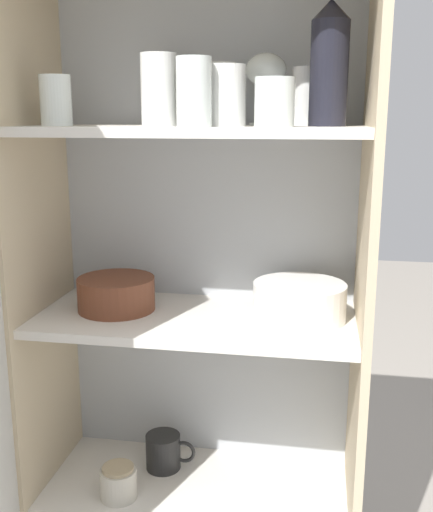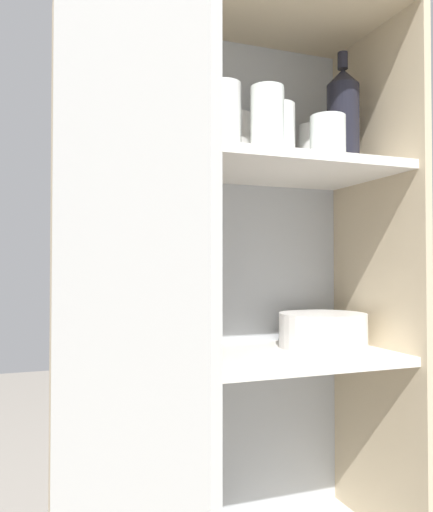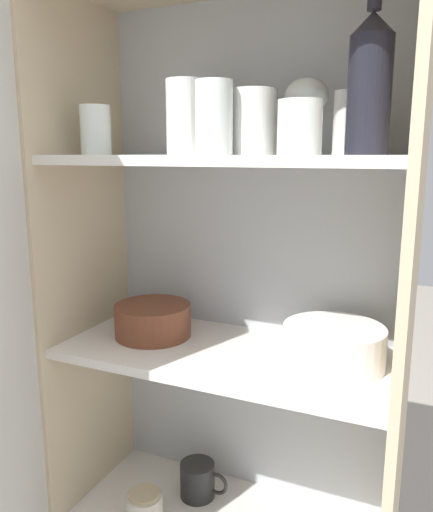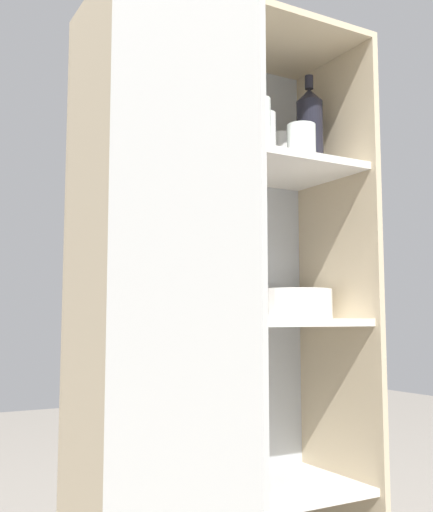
{
  "view_description": "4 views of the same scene",
  "coord_description": "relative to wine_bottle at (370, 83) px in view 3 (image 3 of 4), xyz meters",
  "views": [
    {
      "loc": [
        0.27,
        -1.09,
        1.2
      ],
      "look_at": [
        0.05,
        0.17,
        0.9
      ],
      "focal_mm": 42.0,
      "sensor_mm": 36.0,
      "label": 1
    },
    {
      "loc": [
        -0.41,
        -0.84,
        0.95
      ],
      "look_at": [
        -0.04,
        0.16,
        0.97
      ],
      "focal_mm": 35.0,
      "sensor_mm": 36.0,
      "label": 2
    },
    {
      "loc": [
        0.4,
        -0.78,
        1.18
      ],
      "look_at": [
        -0.02,
        0.16,
        0.97
      ],
      "focal_mm": 35.0,
      "sensor_mm": 36.0,
      "label": 3
    },
    {
      "loc": [
        -0.77,
        -1.16,
        0.76
      ],
      "look_at": [
        -0.04,
        0.15,
        0.92
      ],
      "focal_mm": 42.0,
      "sensor_mm": 36.0,
      "label": 4
    }
  ],
  "objects": [
    {
      "name": "storage_jar",
      "position": [
        -0.44,
        -0.07,
        -0.93
      ],
      "size": [
        0.09,
        0.09,
        0.08
      ],
      "color": "beige",
      "rests_on": "shelf_board_lower"
    },
    {
      "name": "tumbler_glass_6",
      "position": [
        -0.04,
        0.07,
        -0.06
      ],
      "size": [
        0.06,
        0.06,
        0.12
      ],
      "color": "white",
      "rests_on": "shelf_board_upper"
    },
    {
      "name": "coffee_mug_primary",
      "position": [
        -0.37,
        0.06,
        -0.92
      ],
      "size": [
        0.13,
        0.09,
        0.09
      ],
      "color": "black",
      "rests_on": "shelf_board_lower"
    },
    {
      "name": "tumbler_glass_3",
      "position": [
        -0.1,
        -0.09,
        -0.08
      ],
      "size": [
        0.08,
        0.08,
        0.09
      ],
      "color": "white",
      "rests_on": "shelf_board_upper"
    },
    {
      "name": "tumbler_glass_5",
      "position": [
        -0.25,
        -0.11,
        -0.06
      ],
      "size": [
        0.07,
        0.07,
        0.13
      ],
      "color": "white",
      "rests_on": "shelf_board_upper"
    },
    {
      "name": "mixing_bowl_large",
      "position": [
        -0.46,
        0.02,
        -0.5
      ],
      "size": [
        0.18,
        0.18,
        0.08
      ],
      "color": "brown",
      "rests_on": "shelf_board_middle"
    },
    {
      "name": "tumbler_glass_1",
      "position": [
        -0.32,
        0.04,
        -0.06
      ],
      "size": [
        0.08,
        0.08,
        0.12
      ],
      "color": "silver",
      "rests_on": "shelf_board_upper"
    },
    {
      "name": "cupboard_side_right",
      "position": [
        0.09,
        0.0,
        -0.54
      ],
      "size": [
        0.02,
        0.36,
        1.52
      ],
      "primitive_type": "cube",
      "color": "#CCB793",
      "rests_on": "ground_plane"
    },
    {
      "name": "tumbler_glass_0",
      "position": [
        -0.24,
        0.09,
        -0.06
      ],
      "size": [
        0.08,
        0.08,
        0.13
      ],
      "color": "white",
      "rests_on": "shelf_board_upper"
    },
    {
      "name": "wine_glass_0",
      "position": [
        -0.38,
        0.09,
        -0.02
      ],
      "size": [
        0.07,
        0.07,
        0.14
      ],
      "color": "silver",
      "rests_on": "shelf_board_upper"
    },
    {
      "name": "tumbler_glass_4",
      "position": [
        -0.2,
        -0.05,
        -0.06
      ],
      "size": [
        0.08,
        0.08,
        0.12
      ],
      "color": "white",
      "rests_on": "shelf_board_upper"
    },
    {
      "name": "shelf_board_upper",
      "position": [
        -0.27,
        0.0,
        -0.13
      ],
      "size": [
        0.71,
        0.32,
        0.02
      ],
      "primitive_type": "cube",
      "color": "silver"
    },
    {
      "name": "tumbler_glass_7",
      "position": [
        -0.33,
        -0.07,
        -0.05
      ],
      "size": [
        0.07,
        0.07,
        0.14
      ],
      "color": "white",
      "rests_on": "shelf_board_upper"
    },
    {
      "name": "wine_bottle",
      "position": [
        0.0,
        0.0,
        0.0
      ],
      "size": [
        0.08,
        0.08,
        0.28
      ],
      "color": "black",
      "rests_on": "shelf_board_upper"
    },
    {
      "name": "tumbler_glass_2",
      "position": [
        -0.56,
        -0.04,
        -0.07
      ],
      "size": [
        0.07,
        0.07,
        0.1
      ],
      "color": "white",
      "rests_on": "shelf_board_upper"
    },
    {
      "name": "cupboard_side_left",
      "position": [
        -0.64,
        0.0,
        -0.54
      ],
      "size": [
        0.02,
        0.36,
        1.52
      ],
      "primitive_type": "cube",
      "color": "#CCB793",
      "rests_on": "ground_plane"
    },
    {
      "name": "shelf_board_middle",
      "position": [
        -0.27,
        0.0,
        -0.55
      ],
      "size": [
        0.71,
        0.32,
        0.02
      ],
      "primitive_type": "cube",
      "color": "silver"
    },
    {
      "name": "cupboard_back_panel",
      "position": [
        -0.27,
        0.17,
        -0.54
      ],
      "size": [
        0.75,
        0.02,
        1.52
      ],
      "primitive_type": "cube",
      "color": "#B2B7BC",
      "rests_on": "ground_plane"
    },
    {
      "name": "plate_stack_white",
      "position": [
        -0.04,
        0.02,
        -0.5
      ],
      "size": [
        0.2,
        0.2,
        0.08
      ],
      "color": "white",
      "rests_on": "shelf_board_middle"
    },
    {
      "name": "wine_glass_1",
      "position": [
        -0.13,
        0.08,
        -0.01
      ],
      "size": [
        0.09,
        0.09,
        0.15
      ],
      "color": "white",
      "rests_on": "shelf_board_upper"
    }
  ]
}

